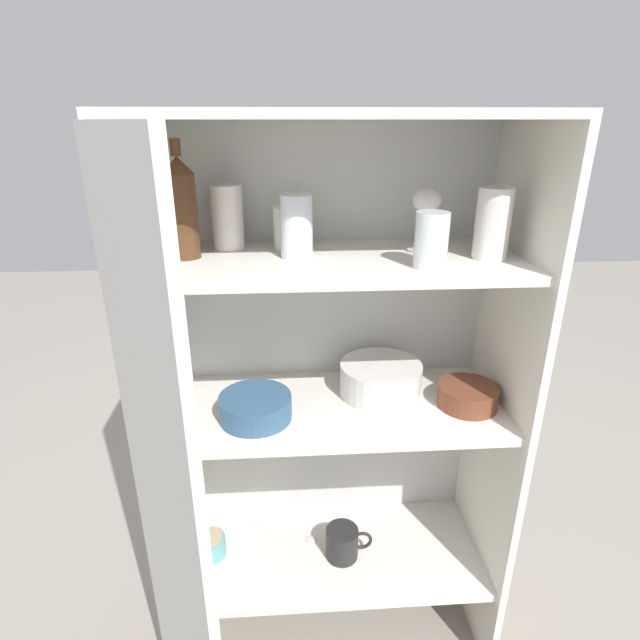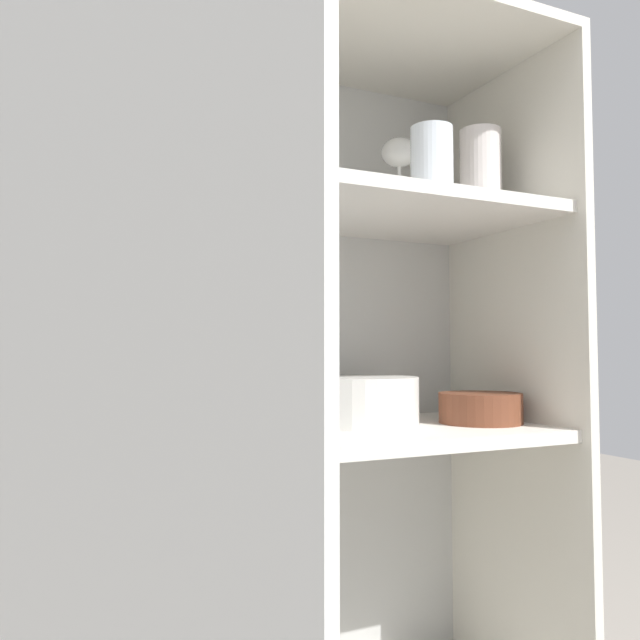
{
  "view_description": "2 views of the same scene",
  "coord_description": "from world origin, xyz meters",
  "px_view_note": "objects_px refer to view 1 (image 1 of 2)",
  "views": [
    {
      "loc": [
        -0.1,
        -0.87,
        1.38
      ],
      "look_at": [
        -0.03,
        0.18,
        0.95
      ],
      "focal_mm": 28.0,
      "sensor_mm": 36.0,
      "label": 1
    },
    {
      "loc": [
        -0.38,
        -0.73,
        0.86
      ],
      "look_at": [
        0.03,
        0.17,
        0.91
      ],
      "focal_mm": 35.0,
      "sensor_mm": 36.0,
      "label": 2
    }
  ],
  "objects_px": {
    "coffee_mug_primary": "(343,543)",
    "storage_jar": "(210,545)",
    "plate_stack_white": "(380,379)",
    "wine_bottle": "(181,208)",
    "serving_bowl_small": "(468,395)",
    "mixing_bowl_large": "(255,406)"
  },
  "relations": [
    {
      "from": "coffee_mug_primary",
      "to": "storage_jar",
      "type": "bearing_deg",
      "value": 175.56
    },
    {
      "from": "plate_stack_white",
      "to": "storage_jar",
      "type": "bearing_deg",
      "value": -175.54
    },
    {
      "from": "wine_bottle",
      "to": "storage_jar",
      "type": "height_order",
      "value": "wine_bottle"
    },
    {
      "from": "serving_bowl_small",
      "to": "storage_jar",
      "type": "bearing_deg",
      "value": 176.77
    },
    {
      "from": "wine_bottle",
      "to": "storage_jar",
      "type": "bearing_deg",
      "value": -139.86
    },
    {
      "from": "serving_bowl_small",
      "to": "plate_stack_white",
      "type": "bearing_deg",
      "value": 160.04
    },
    {
      "from": "serving_bowl_small",
      "to": "coffee_mug_primary",
      "type": "relative_size",
      "value": 1.12
    },
    {
      "from": "wine_bottle",
      "to": "serving_bowl_small",
      "type": "relative_size",
      "value": 1.71
    },
    {
      "from": "plate_stack_white",
      "to": "wine_bottle",
      "type": "bearing_deg",
      "value": -176.83
    },
    {
      "from": "serving_bowl_small",
      "to": "coffee_mug_primary",
      "type": "distance_m",
      "value": 0.54
    },
    {
      "from": "wine_bottle",
      "to": "serving_bowl_small",
      "type": "distance_m",
      "value": 0.78
    },
    {
      "from": "plate_stack_white",
      "to": "mixing_bowl_large",
      "type": "distance_m",
      "value": 0.32
    },
    {
      "from": "plate_stack_white",
      "to": "storage_jar",
      "type": "relative_size",
      "value": 2.44
    },
    {
      "from": "wine_bottle",
      "to": "coffee_mug_primary",
      "type": "distance_m",
      "value": 0.97
    },
    {
      "from": "wine_bottle",
      "to": "plate_stack_white",
      "type": "bearing_deg",
      "value": 3.17
    },
    {
      "from": "mixing_bowl_large",
      "to": "coffee_mug_primary",
      "type": "relative_size",
      "value": 1.31
    },
    {
      "from": "wine_bottle",
      "to": "mixing_bowl_large",
      "type": "height_order",
      "value": "wine_bottle"
    },
    {
      "from": "mixing_bowl_large",
      "to": "storage_jar",
      "type": "relative_size",
      "value": 2.0
    },
    {
      "from": "mixing_bowl_large",
      "to": "serving_bowl_small",
      "type": "bearing_deg",
      "value": 2.46
    },
    {
      "from": "mixing_bowl_large",
      "to": "coffee_mug_primary",
      "type": "bearing_deg",
      "value": 8.16
    },
    {
      "from": "coffee_mug_primary",
      "to": "plate_stack_white",
      "type": "bearing_deg",
      "value": 34.11
    },
    {
      "from": "wine_bottle",
      "to": "serving_bowl_small",
      "type": "bearing_deg",
      "value": -4.27
    }
  ]
}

